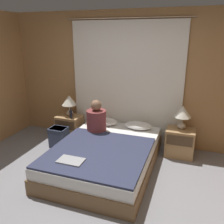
# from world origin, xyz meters

# --- Properties ---
(ground_plane) EXTENTS (16.00, 16.00, 0.00)m
(ground_plane) POSITION_xyz_m (0.00, 0.00, 0.00)
(ground_plane) COLOR gray
(wall_back) EXTENTS (4.83, 0.06, 2.50)m
(wall_back) POSITION_xyz_m (0.00, 2.00, 1.25)
(wall_back) COLOR #A37547
(wall_back) RESTS_ON ground_plane
(curtain_panel) EXTENTS (2.35, 0.02, 2.35)m
(curtain_panel) POSITION_xyz_m (0.00, 1.94, 1.17)
(curtain_panel) COLOR white
(curtain_panel) RESTS_ON ground_plane
(bed) EXTENTS (1.50, 2.09, 0.40)m
(bed) POSITION_xyz_m (0.00, 0.84, 0.20)
(bed) COLOR brown
(bed) RESTS_ON ground_plane
(nightstand_left) EXTENTS (0.49, 0.38, 0.49)m
(nightstand_left) POSITION_xyz_m (-1.10, 1.64, 0.25)
(nightstand_left) COLOR #A87F51
(nightstand_left) RESTS_ON ground_plane
(nightstand_right) EXTENTS (0.49, 0.38, 0.49)m
(nightstand_right) POSITION_xyz_m (1.10, 1.64, 0.25)
(nightstand_right) COLOR #A87F51
(nightstand_right) RESTS_ON ground_plane
(lamp_left) EXTENTS (0.29, 0.29, 0.42)m
(lamp_left) POSITION_xyz_m (-1.10, 1.68, 0.78)
(lamp_left) COLOR #B2A899
(lamp_left) RESTS_ON nightstand_left
(lamp_right) EXTENTS (0.29, 0.29, 0.42)m
(lamp_right) POSITION_xyz_m (1.10, 1.68, 0.78)
(lamp_right) COLOR #B2A899
(lamp_right) RESTS_ON nightstand_right
(pillow_left) EXTENTS (0.50, 0.33, 0.12)m
(pillow_left) POSITION_xyz_m (-0.33, 1.68, 0.46)
(pillow_left) COLOR white
(pillow_left) RESTS_ON bed
(pillow_right) EXTENTS (0.50, 0.33, 0.12)m
(pillow_right) POSITION_xyz_m (0.33, 1.68, 0.46)
(pillow_right) COLOR white
(pillow_right) RESTS_ON bed
(blanket_on_bed) EXTENTS (1.44, 1.45, 0.03)m
(blanket_on_bed) POSITION_xyz_m (0.00, 0.55, 0.41)
(blanket_on_bed) COLOR #2D334C
(blanket_on_bed) RESTS_ON bed
(person_left_in_bed) EXTENTS (0.35, 0.35, 0.58)m
(person_left_in_bed) POSITION_xyz_m (-0.35, 1.31, 0.63)
(person_left_in_bed) COLOR brown
(person_left_in_bed) RESTS_ON bed
(beer_bottle_on_left_stand) EXTENTS (0.06, 0.06, 0.22)m
(beer_bottle_on_left_stand) POSITION_xyz_m (-0.99, 1.53, 0.58)
(beer_bottle_on_left_stand) COLOR black
(beer_bottle_on_left_stand) RESTS_ON nightstand_left
(laptop_on_bed) EXTENTS (0.35, 0.22, 0.02)m
(laptop_on_bed) POSITION_xyz_m (-0.24, 0.15, 0.44)
(laptop_on_bed) COLOR #9EA0A5
(laptop_on_bed) RESTS_ON blanket_on_bed
(backpack_on_floor) EXTENTS (0.32, 0.28, 0.39)m
(backpack_on_floor) POSITION_xyz_m (-1.11, 1.23, 0.22)
(backpack_on_floor) COLOR #333D56
(backpack_on_floor) RESTS_ON ground_plane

